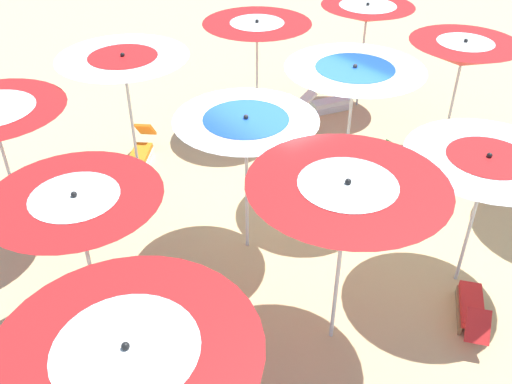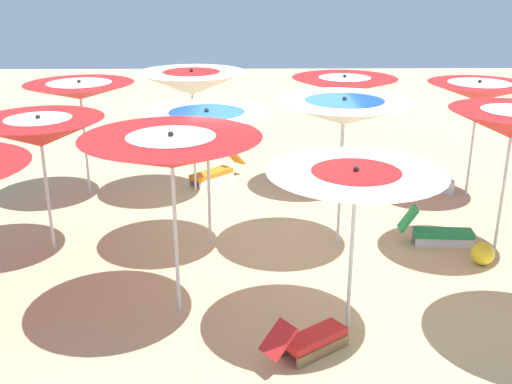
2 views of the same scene
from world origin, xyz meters
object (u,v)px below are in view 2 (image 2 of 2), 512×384
beach_umbrella_3 (192,83)px  beach_ball (483,254)px  lounger_0 (438,232)px  beach_umbrella_5 (172,152)px  beach_umbrella_6 (344,85)px  beach_umbrella_9 (479,91)px  beach_umbrella_7 (344,112)px  beach_umbrella_0 (80,91)px  lounger_4 (309,339)px  beach_umbrella_8 (355,184)px  lounger_3 (426,182)px  lounger_1 (215,172)px  beach_umbrella_4 (207,125)px  beach_umbrella_1 (40,132)px

beach_umbrella_3 → beach_ball: size_ratio=6.99×
lounger_0 → beach_umbrella_5: bearing=-149.1°
beach_umbrella_3 → beach_umbrella_6: size_ratio=1.07×
beach_umbrella_9 → lounger_0: 3.27m
beach_umbrella_7 → beach_ball: bearing=159.5°
lounger_0 → beach_umbrella_9: bearing=65.3°
beach_ball → lounger_0: bearing=-58.3°
beach_umbrella_0 → beach_umbrella_9: beach_umbrella_9 is taller
beach_umbrella_0 → beach_umbrella_5: bearing=116.7°
lounger_4 → beach_umbrella_8: bearing=10.5°
beach_umbrella_3 → lounger_3: bearing=179.6°
beach_umbrella_6 → lounger_1: size_ratio=1.90×
beach_umbrella_3 → beach_umbrella_9: size_ratio=1.08×
lounger_0 → lounger_1: (3.84, -3.26, 0.00)m
beach_umbrella_9 → lounger_4: (3.70, 5.41, -1.90)m
lounger_1 → beach_umbrella_5: bearing=41.7°
beach_umbrella_4 → lounger_4: beach_umbrella_4 is taller
beach_umbrella_3 → beach_ball: beach_umbrella_3 is taller
beach_umbrella_0 → beach_umbrella_7: bearing=152.4°
beach_umbrella_0 → beach_umbrella_6: beach_umbrella_6 is taller
beach_umbrella_7 → lounger_4: bearing=76.0°
beach_umbrella_3 → beach_umbrella_4: bearing=100.0°
lounger_1 → lounger_4: (-1.42, 6.32, -0.01)m
lounger_0 → beach_umbrella_3: bearing=152.2°
beach_umbrella_5 → beach_umbrella_7: 3.19m
beach_umbrella_4 → lounger_3: size_ratio=1.73×
beach_umbrella_1 → beach_umbrella_8: beach_umbrella_1 is taller
beach_umbrella_5 → beach_umbrella_8: bearing=169.5°
beach_umbrella_0 → lounger_0: (-6.35, 2.50, -1.89)m
lounger_1 → beach_umbrella_8: bearing=63.0°
beach_umbrella_1 → beach_umbrella_6: (-5.10, -3.03, 0.17)m
lounger_3 → beach_umbrella_6: bearing=-175.5°
lounger_0 → lounger_1: size_ratio=1.01×
beach_umbrella_1 → beach_umbrella_9: bearing=-162.2°
beach_ball → beach_umbrella_3: bearing=-35.7°
beach_umbrella_7 → beach_ball: (-2.12, 0.79, -2.04)m
beach_umbrella_8 → lounger_1: size_ratio=1.74×
beach_umbrella_3 → lounger_3: size_ratio=1.89×
beach_umbrella_6 → lounger_1: 3.26m
beach_umbrella_5 → beach_umbrella_1: bearing=-41.2°
beach_umbrella_3 → beach_umbrella_7: bearing=134.9°
beach_umbrella_3 → beach_umbrella_7: size_ratio=1.02×
beach_umbrella_4 → beach_umbrella_7: size_ratio=0.93×
beach_umbrella_5 → lounger_1: size_ratio=2.00×
beach_umbrella_3 → lounger_4: size_ratio=2.26×
beach_umbrella_4 → beach_umbrella_5: bearing=82.2°
beach_umbrella_0 → lounger_1: 3.23m
beach_umbrella_1 → beach_umbrella_8: bearing=151.8°
beach_umbrella_9 → lounger_1: 5.53m
beach_umbrella_4 → beach_umbrella_8: size_ratio=1.07×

